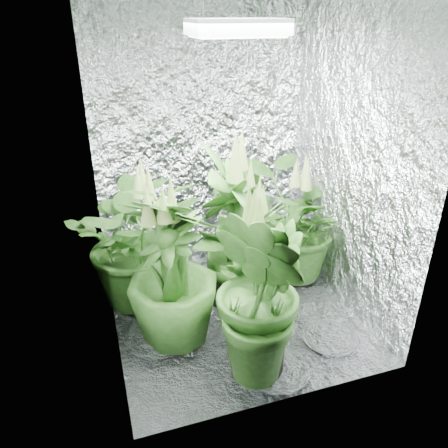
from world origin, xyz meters
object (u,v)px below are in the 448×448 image
at_px(plant_e, 295,226).
at_px(grow_lamp, 237,28).
at_px(plant_a, 137,239).
at_px(plant_f, 255,270).
at_px(plant_b, 231,230).
at_px(circulation_fan, 279,242).
at_px(plant_g, 262,296).
at_px(plant_c, 237,222).
at_px(plant_d, 172,272).

bearing_deg(plant_e, grow_lamp, -154.55).
bearing_deg(plant_a, plant_f, -42.02).
bearing_deg(plant_b, circulation_fan, 37.92).
xyz_separation_m(plant_g, circulation_fan, (0.66, 1.20, -0.40)).
relative_size(plant_b, plant_e, 1.25).
distance_m(plant_b, plant_e, 0.56).
xyz_separation_m(plant_c, plant_g, (-0.24, -1.08, 0.10)).
xyz_separation_m(plant_f, circulation_fan, (0.57, 0.85, -0.34)).
distance_m(plant_b, plant_f, 0.40).
xyz_separation_m(plant_a, plant_b, (0.61, -0.18, 0.06)).
bearing_deg(plant_b, grow_lamp, -101.18).
height_order(grow_lamp, plant_f, grow_lamp).
bearing_deg(plant_f, circulation_fan, 56.25).
relative_size(plant_a, plant_g, 0.91).
bearing_deg(plant_c, plant_d, -134.23).
height_order(plant_d, circulation_fan, plant_d).
relative_size(plant_f, plant_g, 0.90).
xyz_separation_m(plant_c, plant_d, (-0.64, -0.66, 0.07)).
xyz_separation_m(plant_a, plant_g, (0.54, -0.92, 0.04)).
relative_size(plant_d, plant_f, 1.05).
bearing_deg(grow_lamp, plant_e, 25.45).
height_order(plant_b, plant_c, plant_b).
height_order(plant_d, plant_f, plant_d).
height_order(plant_a, plant_g, plant_g).
bearing_deg(plant_a, plant_d, -74.18).
bearing_deg(circulation_fan, plant_g, -97.34).
relative_size(plant_c, plant_f, 0.92).
height_order(plant_c, plant_g, plant_g).
relative_size(plant_a, plant_f, 1.01).
bearing_deg(plant_g, circulation_fan, 60.95).
bearing_deg(plant_g, plant_f, 74.28).
bearing_deg(plant_a, plant_e, -4.10).
distance_m(plant_c, circulation_fan, 0.53).
bearing_deg(plant_d, plant_b, 33.24).
relative_size(plant_b, circulation_fan, 3.84).
bearing_deg(plant_a, grow_lamp, -31.47).
bearing_deg(plant_g, plant_e, 53.76).
distance_m(plant_e, circulation_fan, 0.49).
bearing_deg(plant_f, plant_c, 78.89).
distance_m(plant_g, circulation_fan, 1.43).
height_order(plant_a, plant_d, plant_d).
bearing_deg(circulation_fan, plant_d, -122.39).
bearing_deg(grow_lamp, plant_a, 148.53).
relative_size(plant_b, plant_d, 1.12).
relative_size(grow_lamp, plant_e, 0.51).
bearing_deg(circulation_fan, grow_lamp, -112.93).
bearing_deg(grow_lamp, plant_d, -162.48).
distance_m(plant_b, plant_d, 0.57).
xyz_separation_m(plant_e, plant_f, (-0.52, -0.49, 0.01)).
height_order(grow_lamp, plant_b, grow_lamp).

